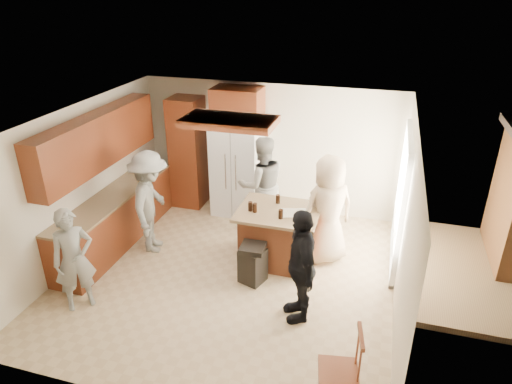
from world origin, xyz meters
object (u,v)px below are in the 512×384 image
(person_side_right, at_px, (301,265))
(trash_bin, at_px, (253,263))
(spindle_chair, at_px, (340,372))
(person_behind_right, at_px, (328,210))
(person_front_left, at_px, (74,260))
(refrigerator, at_px, (237,169))
(person_behind_left, at_px, (262,185))
(kitchen_island, at_px, (278,235))
(person_counter, at_px, (151,202))

(person_side_right, relative_size, trash_bin, 2.60)
(spindle_chair, bearing_deg, person_behind_right, 101.25)
(person_front_left, xyz_separation_m, person_behind_right, (3.15, 2.16, 0.15))
(refrigerator, distance_m, trash_bin, 2.42)
(person_behind_left, distance_m, spindle_chair, 3.94)
(person_front_left, relative_size, trash_bin, 2.41)
(person_front_left, height_order, person_side_right, person_side_right)
(person_behind_right, distance_m, refrigerator, 2.28)
(person_side_right, xyz_separation_m, kitchen_island, (-0.60, 1.23, -0.34))
(person_counter, bearing_deg, person_behind_left, -67.69)
(person_front_left, distance_m, person_behind_right, 3.82)
(refrigerator, bearing_deg, person_behind_left, -41.41)
(kitchen_island, bearing_deg, person_front_left, -142.08)
(person_counter, xyz_separation_m, kitchen_island, (2.11, 0.23, -0.41))
(kitchen_island, bearing_deg, trash_bin, -109.58)
(person_behind_left, distance_m, refrigerator, 0.87)
(kitchen_island, height_order, spindle_chair, spindle_chair)
(refrigerator, xyz_separation_m, spindle_chair, (2.48, -4.03, -0.45))
(person_counter, bearing_deg, kitchen_island, -97.55)
(person_behind_right, xyz_separation_m, trash_bin, (-0.97, -0.93, -0.59))
(person_behind_left, xyz_separation_m, person_counter, (-1.58, -1.15, -0.02))
(kitchen_island, bearing_deg, person_side_right, -64.00)
(person_front_left, xyz_separation_m, person_behind_left, (1.88, 2.80, 0.14))
(spindle_chair, bearing_deg, person_counter, 145.93)
(person_front_left, bearing_deg, spindle_chair, -56.65)
(person_counter, relative_size, kitchen_island, 1.38)
(refrigerator, xyz_separation_m, trash_bin, (0.95, -2.15, -0.58))
(person_counter, height_order, refrigerator, refrigerator)
(person_counter, height_order, kitchen_island, person_counter)
(person_behind_left, bearing_deg, person_behind_right, 122.85)
(person_front_left, relative_size, spindle_chair, 1.53)
(person_behind_left, bearing_deg, person_side_right, 87.50)
(person_behind_right, bearing_deg, person_side_right, 49.44)
(person_front_left, bearing_deg, person_behind_left, 9.49)
(person_counter, bearing_deg, trash_bin, -116.44)
(trash_bin, relative_size, spindle_chair, 0.63)
(person_front_left, xyz_separation_m, person_side_right, (3.01, 0.65, 0.06))
(person_behind_right, height_order, person_counter, person_behind_right)
(refrigerator, bearing_deg, person_counter, -118.38)
(person_side_right, distance_m, refrigerator, 3.26)
(refrigerator, distance_m, kitchen_island, 1.95)
(person_behind_left, height_order, person_counter, person_behind_left)
(person_behind_right, xyz_separation_m, person_counter, (-2.85, -0.50, -0.02))
(person_counter, relative_size, refrigerator, 0.98)
(trash_bin, bearing_deg, person_side_right, -34.79)
(person_side_right, xyz_separation_m, person_counter, (-2.72, 1.01, 0.06))
(person_front_left, height_order, trash_bin, person_front_left)
(kitchen_island, distance_m, spindle_chair, 2.85)
(person_front_left, bearing_deg, kitchen_island, -8.71)
(refrigerator, relative_size, kitchen_island, 1.41)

